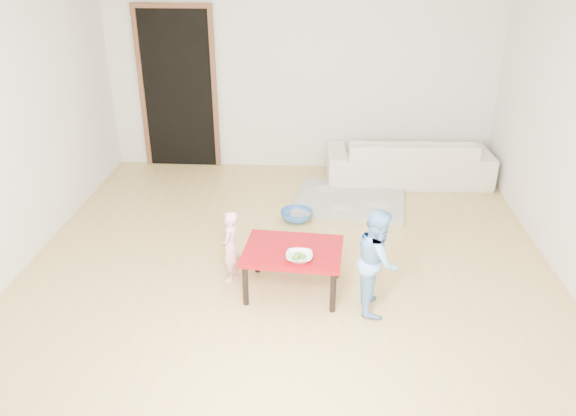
# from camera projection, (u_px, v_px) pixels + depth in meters

# --- Properties ---
(floor) EXTENTS (5.00, 5.00, 0.01)m
(floor) POSITION_uv_depth(u_px,v_px,m) (289.00, 259.00, 5.46)
(floor) COLOR tan
(floor) RESTS_ON ground
(back_wall) EXTENTS (5.00, 0.02, 2.60)m
(back_wall) POSITION_uv_depth(u_px,v_px,m) (301.00, 71.00, 7.15)
(back_wall) COLOR silver
(back_wall) RESTS_ON floor
(left_wall) EXTENTS (0.02, 5.00, 2.60)m
(left_wall) POSITION_uv_depth(u_px,v_px,m) (12.00, 126.00, 5.04)
(left_wall) COLOR silver
(left_wall) RESTS_ON floor
(doorway) EXTENTS (1.02, 0.08, 2.11)m
(doorway) POSITION_uv_depth(u_px,v_px,m) (179.00, 90.00, 7.34)
(doorway) COLOR brown
(doorway) RESTS_ON back_wall
(sofa) EXTENTS (2.07, 0.90, 0.59)m
(sofa) POSITION_uv_depth(u_px,v_px,m) (408.00, 159.00, 7.10)
(sofa) COLOR beige
(sofa) RESTS_ON floor
(cushion) EXTENTS (0.47, 0.42, 0.12)m
(cushion) POSITION_uv_depth(u_px,v_px,m) (384.00, 151.00, 6.91)
(cushion) COLOR orange
(cushion) RESTS_ON sofa
(red_table) EXTENTS (0.88, 0.69, 0.42)m
(red_table) POSITION_uv_depth(u_px,v_px,m) (293.00, 270.00, 4.89)
(red_table) COLOR maroon
(red_table) RESTS_ON floor
(bowl) EXTENTS (0.22, 0.22, 0.05)m
(bowl) POSITION_uv_depth(u_px,v_px,m) (299.00, 257.00, 4.63)
(bowl) COLOR white
(bowl) RESTS_ON red_table
(broccoli) EXTENTS (0.12, 0.12, 0.06)m
(broccoli) POSITION_uv_depth(u_px,v_px,m) (299.00, 257.00, 4.63)
(broccoli) COLOR #2D5919
(broccoli) RESTS_ON red_table
(child_pink) EXTENTS (0.19, 0.26, 0.67)m
(child_pink) POSITION_uv_depth(u_px,v_px,m) (230.00, 246.00, 5.01)
(child_pink) COLOR pink
(child_pink) RESTS_ON floor
(child_blue) EXTENTS (0.35, 0.44, 0.91)m
(child_blue) POSITION_uv_depth(u_px,v_px,m) (377.00, 260.00, 4.57)
(child_blue) COLOR #68A1F1
(child_blue) RESTS_ON floor
(basin) EXTENTS (0.36, 0.36, 0.11)m
(basin) POSITION_uv_depth(u_px,v_px,m) (297.00, 216.00, 6.20)
(basin) COLOR #2B60A2
(basin) RESTS_ON floor
(blanket) EXTENTS (1.37, 1.19, 0.06)m
(blanket) POSITION_uv_depth(u_px,v_px,m) (350.00, 200.00, 6.63)
(blanket) COLOR #A5A392
(blanket) RESTS_ON floor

